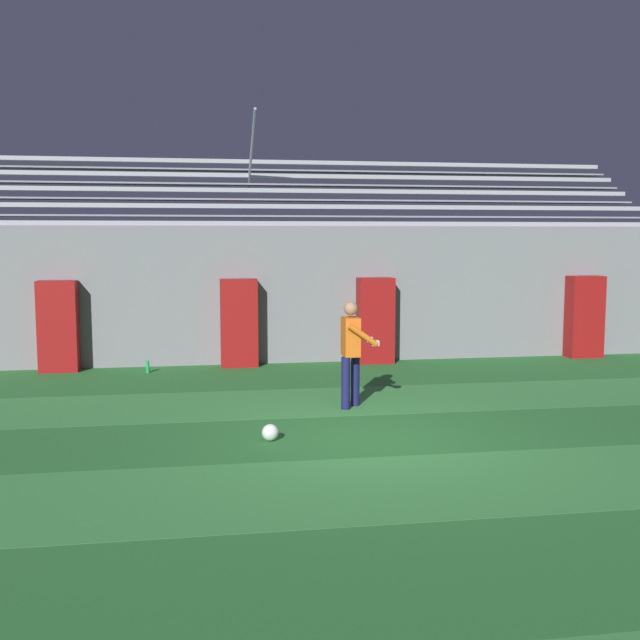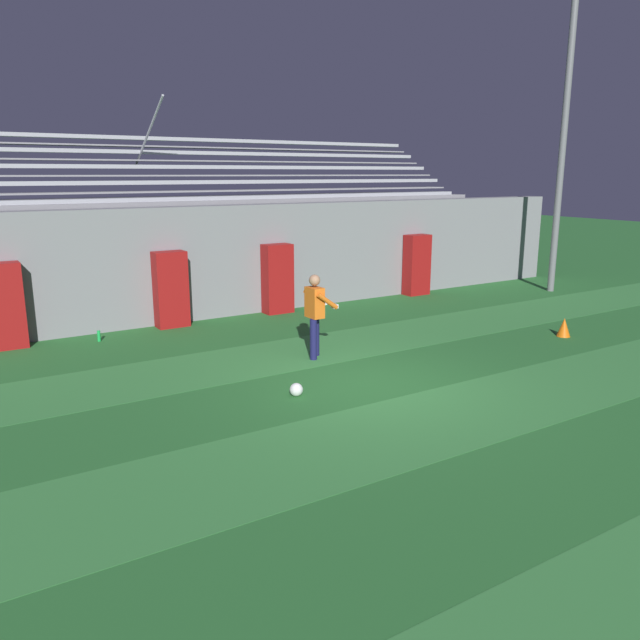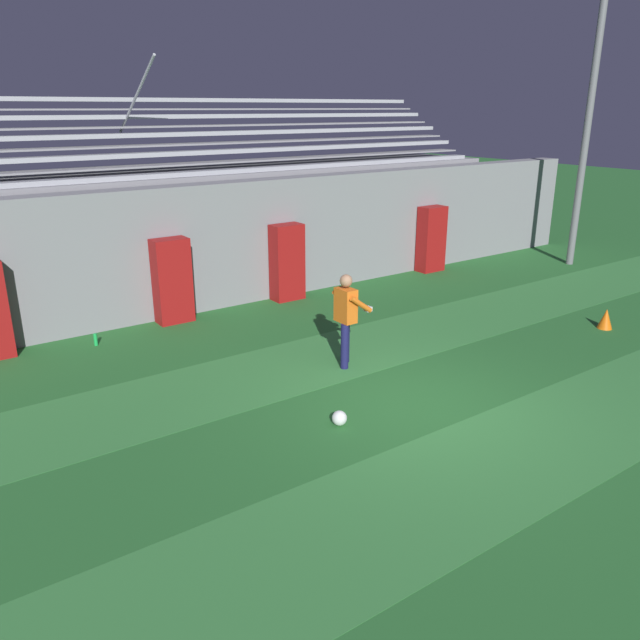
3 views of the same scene
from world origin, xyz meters
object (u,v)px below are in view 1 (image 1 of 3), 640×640
padding_pillar_gate_left (239,323)px  water_bottle (148,367)px  padding_pillar_far_left (58,326)px  soccer_ball (270,432)px  padding_pillar_gate_right (375,320)px  goalkeeper (352,347)px  padding_pillar_far_right (584,317)px

padding_pillar_gate_left → water_bottle: 2.04m
padding_pillar_far_left → soccer_ball: 6.85m
soccer_ball → water_bottle: (-1.92, 5.28, 0.01)m
padding_pillar_gate_right → water_bottle: (-4.69, -0.46, -0.78)m
padding_pillar_gate_right → water_bottle: size_ratio=7.51×
padding_pillar_far_left → goalkeeper: size_ratio=1.08×
soccer_ball → water_bottle: bearing=110.0°
padding_pillar_far_right → soccer_ball: size_ratio=8.19×
padding_pillar_far_left → goalkeeper: bearing=-38.2°
padding_pillar_gate_left → padding_pillar_far_left: same height
padding_pillar_gate_left → padding_pillar_gate_right: 2.87m
padding_pillar_far_right → goalkeeper: padding_pillar_far_right is taller
padding_pillar_far_right → padding_pillar_far_left: bearing=180.0°
soccer_ball → water_bottle: water_bottle is taller
padding_pillar_gate_left → goalkeeper: 4.30m
padding_pillar_gate_left → padding_pillar_far_left: bearing=180.0°
padding_pillar_gate_right → padding_pillar_far_left: 6.43m
padding_pillar_gate_right → water_bottle: bearing=-174.4°
padding_pillar_far_right → water_bottle: 9.48m
water_bottle → padding_pillar_far_right: bearing=2.8°
padding_pillar_far_left → padding_pillar_far_right: bearing=0.0°
padding_pillar_gate_right → soccer_ball: 6.42m
padding_pillar_gate_left → padding_pillar_far_right: size_ratio=1.00×
padding_pillar_gate_right → padding_pillar_far_left: (-6.43, 0.00, 0.00)m
soccer_ball → goalkeeper: bearing=50.1°
padding_pillar_far_right → water_bottle: size_ratio=7.51×
padding_pillar_gate_left → soccer_ball: (0.10, -5.74, -0.79)m
goalkeeper → water_bottle: size_ratio=6.96×
padding_pillar_gate_right → goalkeeper: size_ratio=1.08×
soccer_ball → padding_pillar_far_right: bearing=37.3°
padding_pillar_far_right → padding_pillar_gate_left: bearing=180.0°
padding_pillar_far_right → soccer_ball: bearing=-142.7°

